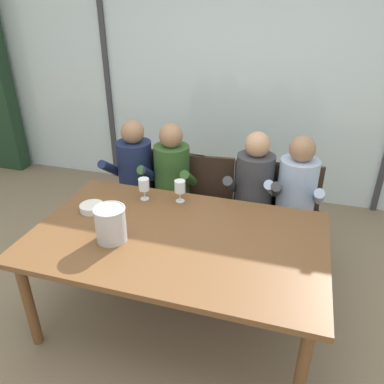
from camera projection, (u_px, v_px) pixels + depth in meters
ground at (211, 243)px, 3.69m from camera, size 14.00×14.00×0.00m
window_glass_panel at (240, 85)px, 4.11m from camera, size 7.15×0.03×2.60m
window_mullion_left at (108, 77)px, 4.51m from camera, size 0.06×0.06×2.60m
hillside_vineyard at (271, 63)px, 7.12m from camera, size 13.15×2.40×2.07m
dining_table at (177, 244)px, 2.53m from camera, size 1.95×1.19×0.75m
chair_near_curtain at (143, 188)px, 3.64m from camera, size 0.49×0.49×0.88m
chair_left_of_center at (179, 193)px, 3.55m from camera, size 0.48×0.48×0.88m
chair_center at (209, 198)px, 3.45m from camera, size 0.48×0.48×0.88m
chair_right_of_center at (255, 204)px, 3.35m from camera, size 0.46×0.46×0.88m
chair_near_window_right at (295, 208)px, 3.29m from camera, size 0.46×0.46×0.88m
person_navy_polo at (132, 177)px, 3.45m from camera, size 0.47×0.62×1.20m
person_olive_shirt at (170, 182)px, 3.36m from camera, size 0.47×0.62×1.20m
person_charcoal_jacket at (253, 193)px, 3.17m from camera, size 0.47×0.62×1.20m
person_pale_blue_shirt at (294, 199)px, 3.08m from camera, size 0.49×0.63×1.20m
ice_bucket_primary at (111, 224)px, 2.40m from camera, size 0.21×0.21×0.24m
tasting_bowl at (92, 208)px, 2.78m from camera, size 0.18×0.18×0.05m
wine_glass_by_left_taster at (180, 187)px, 2.86m from camera, size 0.08×0.08×0.17m
wine_glass_near_bucket at (144, 185)px, 2.89m from camera, size 0.08×0.08×0.17m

